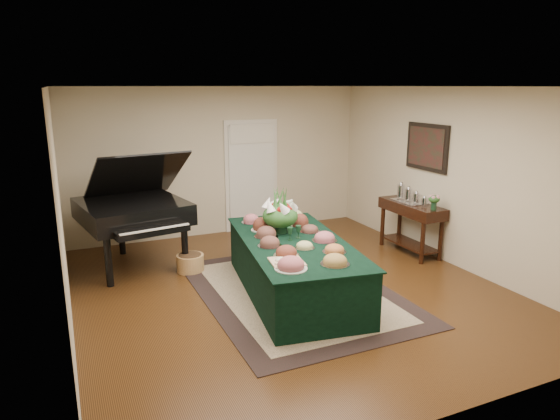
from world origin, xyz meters
name	(u,v)px	position (x,y,z in m)	size (l,w,h in m)	color
ground	(289,289)	(0.00, 0.00, 0.00)	(6.00, 6.00, 0.00)	black
area_rug	(295,291)	(0.04, -0.12, 0.01)	(2.44, 3.41, 0.01)	black
kitchen_doorway	(252,177)	(0.60, 2.97, 1.02)	(1.05, 0.07, 2.10)	silver
buffet_table	(294,267)	(0.00, -0.15, 0.37)	(1.68, 2.89, 0.74)	black
food_platters	(291,236)	(-0.02, -0.09, 0.79)	(1.30, 2.36, 0.14)	silver
cutting_board	(286,259)	(-0.43, -0.85, 0.77)	(0.42, 0.42, 0.10)	tan
green_goblets	(294,233)	(0.03, -0.10, 0.83)	(0.21, 0.11, 0.18)	#14321D
floral_centerpiece	(280,211)	(-0.01, 0.27, 1.04)	(0.51, 0.51, 0.51)	#14321D
grand_piano	(133,210)	(-1.76, 1.79, 0.89)	(1.74, 1.94, 1.77)	black
wicker_basket	(190,263)	(-1.06, 1.23, 0.13)	(0.41, 0.41, 0.25)	#A67743
mahogany_sideboard	(411,214)	(2.50, 0.59, 0.65)	(0.45, 1.24, 0.85)	black
tea_service	(410,196)	(2.50, 0.65, 0.96)	(0.34, 0.74, 0.30)	silver
pink_bouquet	(434,200)	(2.50, 0.08, 1.01)	(0.19, 0.19, 0.25)	#14321D
wall_painting	(427,147)	(2.72, 0.59, 1.75)	(0.05, 0.95, 0.75)	black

